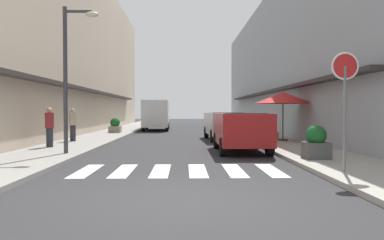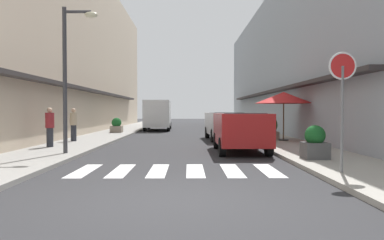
{
  "view_description": "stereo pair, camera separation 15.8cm",
  "coord_description": "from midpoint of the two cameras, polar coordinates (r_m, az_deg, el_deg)",
  "views": [
    {
      "loc": [
        0.13,
        -6.37,
        1.55
      ],
      "look_at": [
        0.46,
        9.46,
        1.16
      ],
      "focal_mm": 34.81,
      "sensor_mm": 36.0,
      "label": 1
    },
    {
      "loc": [
        0.29,
        -6.37,
        1.55
      ],
      "look_at": [
        0.46,
        9.46,
        1.16
      ],
      "focal_mm": 34.81,
      "sensor_mm": 36.0,
      "label": 2
    }
  ],
  "objects": [
    {
      "name": "ground_plane",
      "position": [
        23.97,
        -1.69,
        -2.29
      ],
      "size": [
        96.53,
        96.53,
        0.0
      ],
      "primitive_type": "plane",
      "color": "#2B2B2D"
    },
    {
      "name": "pedestrian_walking_near",
      "position": [
        15.72,
        -21.26,
        -0.93
      ],
      "size": [
        0.34,
        0.34,
        1.56
      ],
      "rotation": [
        0.0,
        0.0,
        2.08
      ],
      "color": "#282B33",
      "rests_on": "sidewalk_left"
    },
    {
      "name": "planter_far",
      "position": [
        25.01,
        -11.88,
        -0.87
      ],
      "size": [
        0.75,
        0.75,
        0.97
      ],
      "color": "gray",
      "rests_on": "sidewalk_left"
    },
    {
      "name": "building_row_right",
      "position": [
        26.64,
        17.04,
        8.54
      ],
      "size": [
        5.5,
        41.49,
        9.77
      ],
      "color": "#939EA8",
      "rests_on": "ground_plane"
    },
    {
      "name": "cafe_umbrella",
      "position": [
        18.42,
        13.53,
        3.31
      ],
      "size": [
        2.74,
        2.74,
        2.34
      ],
      "color": "#262626",
      "rests_on": "sidewalk_right"
    },
    {
      "name": "crosswalk",
      "position": [
        9.67,
        -2.45,
        -7.77
      ],
      "size": [
        5.2,
        2.2,
        0.01
      ],
      "color": "silver",
      "rests_on": "ground_plane"
    },
    {
      "name": "building_row_left",
      "position": [
        26.91,
        -20.31,
        10.44
      ],
      "size": [
        5.5,
        41.49,
        11.63
      ],
      "color": "#C6B299",
      "rests_on": "ground_plane"
    },
    {
      "name": "street_lamp",
      "position": [
        13.27,
        -18.34,
        8.28
      ],
      "size": [
        1.19,
        0.28,
        4.91
      ],
      "color": "#38383D",
      "rests_on": "sidewalk_left"
    },
    {
      "name": "delivery_van",
      "position": [
        29.76,
        -5.65,
        1.13
      ],
      "size": [
        2.1,
        5.44,
        2.37
      ],
      "color": "silver",
      "rests_on": "ground_plane"
    },
    {
      "name": "pedestrian_walking_far",
      "position": [
        18.41,
        -18.03,
        -0.58
      ],
      "size": [
        0.34,
        0.34,
        1.55
      ],
      "rotation": [
        0.0,
        0.0,
        3.96
      ],
      "color": "#282B33",
      "rests_on": "sidewalk_left"
    },
    {
      "name": "parked_car_mid",
      "position": [
        19.76,
        4.74,
        -0.41
      ],
      "size": [
        1.98,
        4.47,
        1.47
      ],
      "color": "silver",
      "rests_on": "ground_plane"
    },
    {
      "name": "sidewalk_left",
      "position": [
        24.45,
        -12.61,
        -2.11
      ],
      "size": [
        2.66,
        61.43,
        0.12
      ],
      "primitive_type": "cube",
      "color": "gray",
      "rests_on": "ground_plane"
    },
    {
      "name": "parked_car_near",
      "position": [
        14.04,
        7.17,
        -1.16
      ],
      "size": [
        1.82,
        4.01,
        1.47
      ],
      "color": "maroon",
      "rests_on": "ground_plane"
    },
    {
      "name": "round_street_sign",
      "position": [
        9.34,
        21.93,
        5.67
      ],
      "size": [
        0.65,
        0.07,
        2.79
      ],
      "color": "slate",
      "rests_on": "sidewalk_right"
    },
    {
      "name": "planter_midblock",
      "position": [
        19.3,
        11.2,
        -1.16
      ],
      "size": [
        0.97,
        0.97,
        1.2
      ],
      "color": "gray",
      "rests_on": "sidewalk_right"
    },
    {
      "name": "planter_corner",
      "position": [
        11.74,
        18.12,
        -3.39
      ],
      "size": [
        0.71,
        0.71,
        1.0
      ],
      "color": "#4C4C4C",
      "rests_on": "sidewalk_right"
    },
    {
      "name": "sidewalk_right",
      "position": [
        24.37,
        9.27,
        -2.11
      ],
      "size": [
        2.66,
        61.43,
        0.12
      ],
      "primitive_type": "cube",
      "color": "#9E998E",
      "rests_on": "ground_plane"
    }
  ]
}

